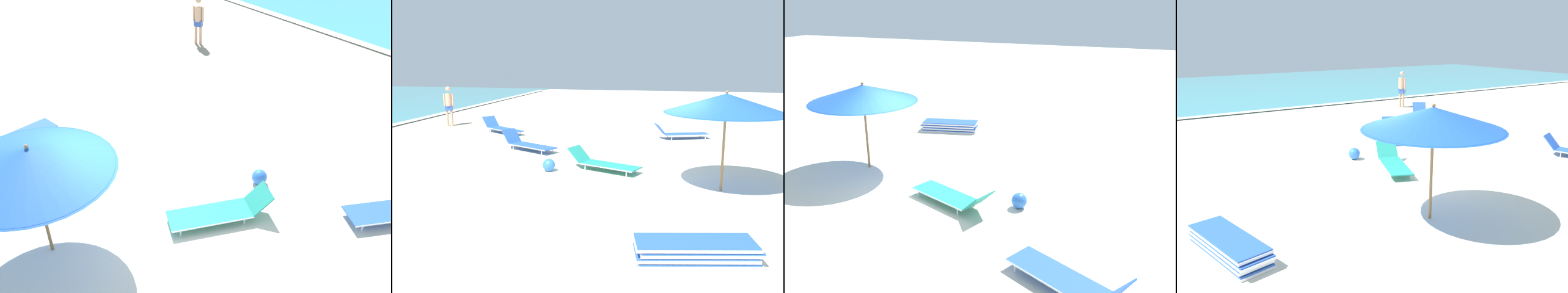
{
  "view_description": "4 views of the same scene",
  "coord_description": "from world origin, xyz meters",
  "views": [
    {
      "loc": [
        5.78,
        -2.99,
        6.03
      ],
      "look_at": [
        -0.28,
        1.52,
        1.0
      ],
      "focal_mm": 40.0,
      "sensor_mm": 36.0,
      "label": 1
    },
    {
      "loc": [
        -10.43,
        -0.75,
        3.04
      ],
      "look_at": [
        -0.15,
        1.45,
        0.88
      ],
      "focal_mm": 40.0,
      "sensor_mm": 36.0,
      "label": 2
    },
    {
      "loc": [
        8.82,
        4.87,
        4.47
      ],
      "look_at": [
        -0.37,
        1.42,
        0.97
      ],
      "focal_mm": 40.0,
      "sensor_mm": 36.0,
      "label": 3
    },
    {
      "loc": [
        -5.64,
        -7.9,
        3.6
      ],
      "look_at": [
        0.03,
        0.9,
        0.85
      ],
      "focal_mm": 40.0,
      "sensor_mm": 36.0,
      "label": 4
    }
  ],
  "objects": [
    {
      "name": "ocean_water",
      "position": [
        0.0,
        20.85,
        0.03
      ],
      "size": [
        60.0,
        18.42,
        0.07
      ],
      "color": "teal",
      "rests_on": "ground_plane"
    },
    {
      "name": "sun_lounger_under_umbrella",
      "position": [
        2.98,
        4.15,
        0.22
      ],
      "size": [
        1.47,
        2.11,
        0.62
      ],
      "rotation": [
        0.0,
        0.0,
        -0.47
      ],
      "color": "blue",
      "rests_on": "ground_plane"
    },
    {
      "name": "sun_lounger_near_water_right",
      "position": [
        0.91,
        1.25,
        0.22
      ],
      "size": [
        1.33,
        2.13,
        0.57
      ],
      "rotation": [
        0.0,
        0.0,
        -0.39
      ],
      "color": "#1E8475",
      "rests_on": "ground_plane"
    },
    {
      "name": "lounger_stack",
      "position": [
        -4.08,
        -1.07,
        0.16
      ],
      "size": [
        0.99,
        2.0,
        0.32
      ],
      "rotation": [
        0.0,
        0.0,
        0.21
      ],
      "color": "blue",
      "rests_on": "ground_plane"
    },
    {
      "name": "beach_ball",
      "position": [
        0.53,
        2.67,
        0.17
      ],
      "size": [
        0.34,
        0.34,
        0.34
      ],
      "color": "blue",
      "rests_on": "ground_plane"
    },
    {
      "name": "beachgoer_shoreline_child",
      "position": [
        7.2,
        9.35,
        1.0
      ],
      "size": [
        0.27,
        0.44,
        1.76
      ],
      "rotation": [
        0.0,
        0.0,
        1.77
      ],
      "color": "tan",
      "rests_on": "ground_plane"
    },
    {
      "name": "ground_plane",
      "position": [
        0.0,
        0.01,
        -0.08
      ],
      "size": [
        60.0,
        60.0,
        0.16
      ],
      "color": "beige"
    },
    {
      "name": "beach_umbrella",
      "position": [
        -0.31,
        -1.74,
        2.02
      ],
      "size": [
        2.78,
        2.78,
        2.32
      ],
      "color": "olive",
      "rests_on": "ground_plane"
    },
    {
      "name": "sun_lounger_near_water_left",
      "position": [
        5.96,
        6.32,
        0.22
      ],
      "size": [
        1.71,
        2.14,
        0.59
      ],
      "rotation": [
        0.0,
        0.0,
        -0.59
      ],
      "color": "blue",
      "rests_on": "ground_plane"
    }
  ]
}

